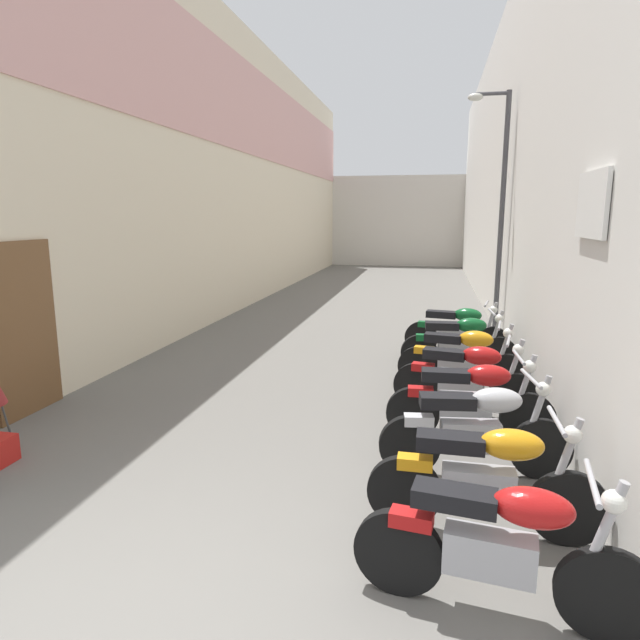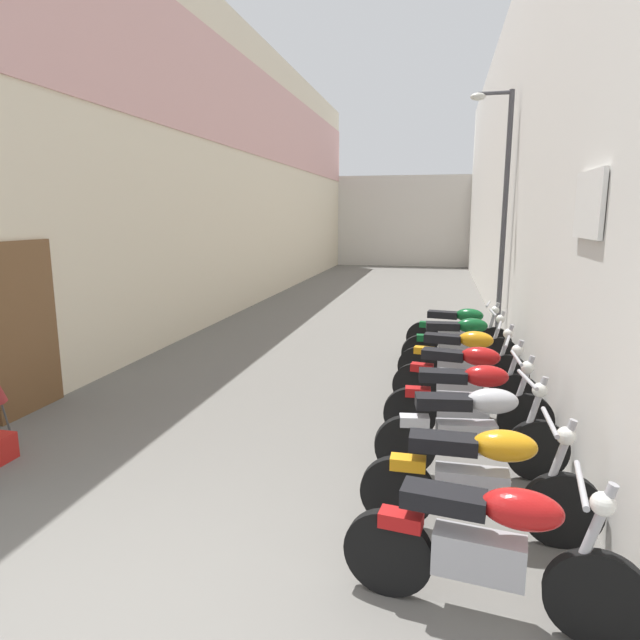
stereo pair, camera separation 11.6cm
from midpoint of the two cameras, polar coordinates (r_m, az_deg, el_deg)
The scene contains 13 objects.
ground_plane at distance 13.25m, azimuth 4.23°, elevation 0.02°, with size 41.01×41.01×0.00m, color #66635E.
building_left at distance 15.79m, azimuth -7.27°, elevation 15.33°, with size 0.45×25.01×7.39m.
building_right at distance 15.00m, azimuth 19.08°, elevation 14.58°, with size 0.45×25.01×7.21m.
building_far_end at distance 28.45m, azimuth 8.90°, elevation 10.22°, with size 9.43×2.00×4.40m, color beige.
motorcycle_nearest at distance 3.80m, azimuth 18.23°, elevation -21.56°, with size 1.84×0.58×1.04m.
motorcycle_second at distance 4.59m, azimuth 17.12°, elevation -15.49°, with size 1.85×0.58×1.04m.
motorcycle_third at distance 5.52m, azimuth 16.31°, elevation -10.85°, with size 1.84×0.58×1.04m.
motorcycle_fourth at distance 6.31m, azimuth 15.83°, elevation -8.05°, with size 1.85×0.58×1.04m.
motorcycle_fifth at distance 7.16m, azimuth 15.45°, elevation -5.75°, with size 1.84×0.58×1.04m.
motorcycle_sixth at distance 8.07m, azimuth 15.13°, elevation -3.84°, with size 1.84×0.58×1.04m.
motorcycle_seventh at distance 9.01m, azimuth 14.88°, elevation -2.30°, with size 1.85×0.58×1.04m.
motorcycle_eighth at distance 9.96m, azimuth 14.67°, elevation -1.04°, with size 1.84×0.58×1.04m.
street_lamp at distance 11.14m, azimuth 18.69°, elevation 11.80°, with size 0.79×0.18×4.77m.
Camera 2 is at (1.91, -2.36, 2.51)m, focal length 30.51 mm.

